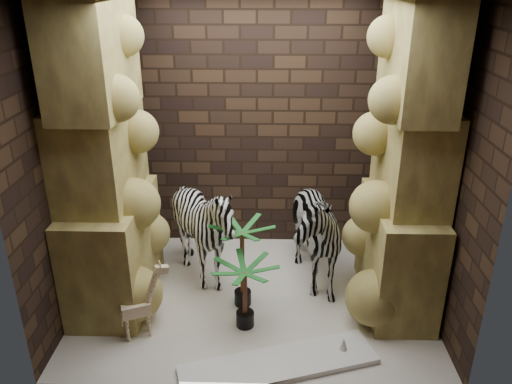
{
  "coord_description": "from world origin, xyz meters",
  "views": [
    {
      "loc": [
        0.14,
        -4.4,
        3.11
      ],
      "look_at": [
        0.02,
        0.15,
        1.13
      ],
      "focal_mm": 35.73,
      "sensor_mm": 36.0,
      "label": 1
    }
  ],
  "objects_px": {
    "zebra_right": "(306,221)",
    "giraffe_toy": "(135,302)",
    "palm_front": "(242,265)",
    "zebra_left": "(204,235)",
    "surfboard": "(279,364)",
    "palm_back": "(245,295)"
  },
  "relations": [
    {
      "from": "giraffe_toy",
      "to": "palm_front",
      "type": "bearing_deg",
      "value": 6.32
    },
    {
      "from": "palm_front",
      "to": "surfboard",
      "type": "xyz_separation_m",
      "value": [
        0.35,
        -0.89,
        -0.43
      ]
    },
    {
      "from": "giraffe_toy",
      "to": "zebra_left",
      "type": "bearing_deg",
      "value": 37.49
    },
    {
      "from": "zebra_left",
      "to": "palm_back",
      "type": "distance_m",
      "value": 0.9
    },
    {
      "from": "zebra_right",
      "to": "giraffe_toy",
      "type": "bearing_deg",
      "value": -161.56
    },
    {
      "from": "zebra_right",
      "to": "giraffe_toy",
      "type": "height_order",
      "value": "zebra_right"
    },
    {
      "from": "palm_front",
      "to": "zebra_left",
      "type": "bearing_deg",
      "value": 136.66
    },
    {
      "from": "zebra_right",
      "to": "giraffe_toy",
      "type": "distance_m",
      "value": 1.9
    },
    {
      "from": "zebra_left",
      "to": "giraffe_toy",
      "type": "xyz_separation_m",
      "value": [
        -0.52,
        -0.93,
        -0.19
      ]
    },
    {
      "from": "palm_back",
      "to": "surfboard",
      "type": "xyz_separation_m",
      "value": [
        0.31,
        -0.55,
        -0.32
      ]
    },
    {
      "from": "zebra_left",
      "to": "surfboard",
      "type": "height_order",
      "value": "zebra_left"
    },
    {
      "from": "zebra_right",
      "to": "zebra_left",
      "type": "xyz_separation_m",
      "value": [
        -1.06,
        -0.07,
        -0.15
      ]
    },
    {
      "from": "palm_back",
      "to": "surfboard",
      "type": "relative_size",
      "value": 0.4
    },
    {
      "from": "zebra_right",
      "to": "giraffe_toy",
      "type": "relative_size",
      "value": 1.88
    },
    {
      "from": "palm_front",
      "to": "surfboard",
      "type": "bearing_deg",
      "value": -68.48
    },
    {
      "from": "giraffe_toy",
      "to": "palm_back",
      "type": "height_order",
      "value": "giraffe_toy"
    },
    {
      "from": "zebra_left",
      "to": "palm_front",
      "type": "bearing_deg",
      "value": -30.37
    },
    {
      "from": "zebra_left",
      "to": "palm_front",
      "type": "xyz_separation_m",
      "value": [
        0.42,
        -0.39,
        -0.11
      ]
    },
    {
      "from": "surfboard",
      "to": "giraffe_toy",
      "type": "bearing_deg",
      "value": 146.69
    },
    {
      "from": "zebra_right",
      "to": "palm_back",
      "type": "xyz_separation_m",
      "value": [
        -0.6,
        -0.81,
        -0.37
      ]
    },
    {
      "from": "zebra_right",
      "to": "palm_front",
      "type": "height_order",
      "value": "zebra_right"
    },
    {
      "from": "zebra_right",
      "to": "giraffe_toy",
      "type": "xyz_separation_m",
      "value": [
        -1.58,
        -1.0,
        -0.33
      ]
    }
  ]
}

